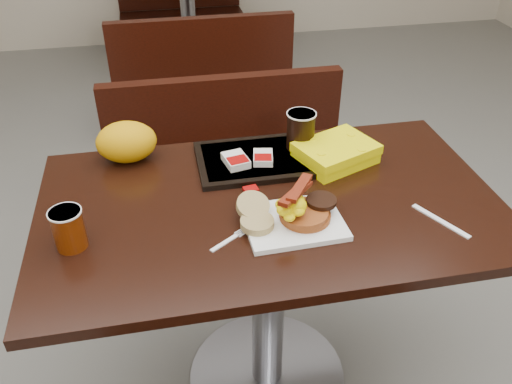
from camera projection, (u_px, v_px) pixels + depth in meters
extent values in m
cube|color=slate|center=(267.00, 378.00, 1.82)|extent=(6.00, 7.00, 0.01)
cube|color=white|center=(293.00, 222.00, 1.31)|extent=(0.25, 0.19, 0.01)
cylinder|color=brown|center=(305.00, 213.00, 1.30)|extent=(0.16, 0.16, 0.03)
cylinder|color=black|center=(321.00, 201.00, 1.31)|extent=(0.09, 0.09, 0.01)
ellipsoid|color=#E1D604|center=(297.00, 207.00, 1.26)|extent=(0.09, 0.08, 0.04)
cylinder|color=#A28F55|center=(257.00, 223.00, 1.28)|extent=(0.09, 0.09, 0.02)
cylinder|color=#A28F55|center=(253.00, 206.00, 1.31)|extent=(0.10, 0.10, 0.05)
cylinder|color=#842A04|center=(69.00, 229.00, 1.22)|extent=(0.09, 0.09, 0.10)
cube|color=white|center=(441.00, 221.00, 1.32)|extent=(0.09, 0.15, 0.00)
cube|color=#8C0504|center=(251.00, 189.00, 1.43)|extent=(0.04, 0.03, 0.01)
cube|color=black|center=(257.00, 159.00, 1.55)|extent=(0.35, 0.25, 0.02)
cube|color=silver|center=(236.00, 160.00, 1.50)|extent=(0.08, 0.09, 0.02)
cube|color=silver|center=(263.00, 158.00, 1.52)|extent=(0.07, 0.08, 0.02)
cylinder|color=black|center=(301.00, 131.00, 1.55)|extent=(0.10, 0.10, 0.11)
cube|color=#F0E204|center=(336.00, 153.00, 1.54)|extent=(0.26, 0.23, 0.06)
ellipsoid|color=#D0A106|center=(126.00, 142.00, 1.53)|extent=(0.20, 0.17, 0.12)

